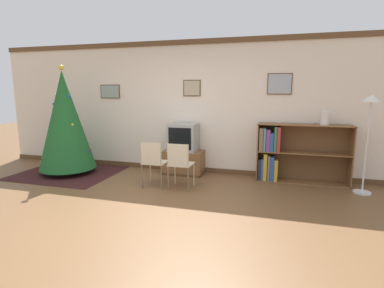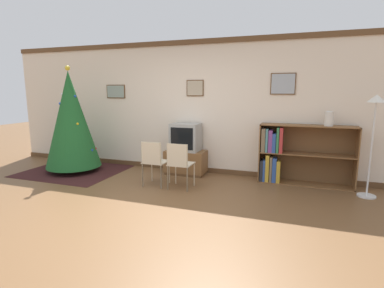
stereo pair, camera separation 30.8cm
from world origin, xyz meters
name	(u,v)px [view 1 (the left image)]	position (x,y,z in m)	size (l,w,h in m)	color
ground_plane	(147,213)	(0.00, 0.00, 0.00)	(24.00, 24.00, 0.00)	brown
wall_back	(193,107)	(0.00, 2.35, 1.35)	(9.12, 0.11, 2.70)	silver
area_rug	(69,173)	(-2.45, 1.47, 0.00)	(1.99, 1.72, 0.01)	#381919
christmas_tree	(65,121)	(-2.45, 1.47, 1.10)	(1.12, 1.12, 2.19)	maroon
tv_console	(183,162)	(-0.12, 2.06, 0.25)	(0.82, 0.46, 0.49)	brown
television	(183,137)	(-0.12, 2.05, 0.77)	(0.56, 0.44, 0.56)	#9E9E99
folding_chair_left	(153,161)	(-0.37, 1.09, 0.47)	(0.40, 0.40, 0.82)	beige
folding_chair_right	(180,163)	(0.12, 1.09, 0.47)	(0.40, 0.40, 0.82)	beige
bookshelf	(285,153)	(1.87, 2.11, 0.54)	(1.65, 0.36, 1.09)	brown
vase	(325,118)	(2.51, 2.08, 1.22)	(0.14, 0.14, 0.26)	silver
standing_lamp	(370,118)	(3.12, 1.75, 1.26)	(0.28, 0.28, 1.64)	silver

